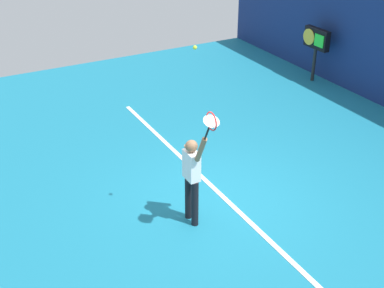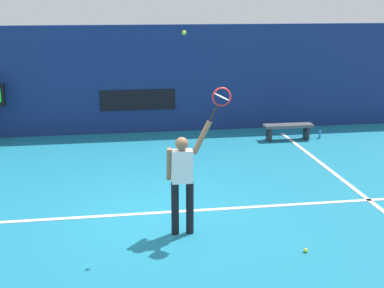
% 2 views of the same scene
% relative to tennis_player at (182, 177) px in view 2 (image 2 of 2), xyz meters
% --- Properties ---
extents(ground_plane, '(18.00, 18.00, 0.00)m').
position_rel_tennis_player_xyz_m(ground_plane, '(-0.36, 0.80, -1.01)').
color(ground_plane, teal).
extents(back_wall, '(18.00, 0.20, 3.15)m').
position_rel_tennis_player_xyz_m(back_wall, '(-0.36, 7.19, 0.57)').
color(back_wall, navy).
rests_on(back_wall, ground_plane).
extents(sponsor_banner_center, '(2.20, 0.03, 0.60)m').
position_rel_tennis_player_xyz_m(sponsor_banner_center, '(-0.36, 7.07, -0.02)').
color(sponsor_banner_center, black).
extents(court_baseline, '(10.00, 0.10, 0.01)m').
position_rel_tennis_player_xyz_m(court_baseline, '(-0.36, 0.92, -1.00)').
color(court_baseline, white).
rests_on(court_baseline, ground_plane).
extents(court_sideline, '(0.10, 7.00, 0.01)m').
position_rel_tennis_player_xyz_m(court_sideline, '(3.85, 2.80, -1.00)').
color(court_sideline, white).
rests_on(court_sideline, ground_plane).
extents(tennis_player, '(0.74, 0.31, 1.95)m').
position_rel_tennis_player_xyz_m(tennis_player, '(0.00, 0.00, 0.00)').
color(tennis_player, black).
rests_on(tennis_player, ground_plane).
extents(tennis_racket, '(0.42, 0.27, 0.62)m').
position_rel_tennis_player_xyz_m(tennis_racket, '(0.63, -0.00, 1.29)').
color(tennis_racket, black).
extents(tennis_ball, '(0.07, 0.07, 0.07)m').
position_rel_tennis_player_xyz_m(tennis_ball, '(0.04, 0.03, 2.33)').
color(tennis_ball, '#CCE033').
extents(court_bench, '(1.40, 0.36, 0.45)m').
position_rel_tennis_player_xyz_m(court_bench, '(3.78, 5.62, -0.67)').
color(court_bench, '#4C4C51').
rests_on(court_bench, ground_plane).
extents(water_bottle, '(0.07, 0.07, 0.24)m').
position_rel_tennis_player_xyz_m(water_bottle, '(4.73, 5.62, -0.89)').
color(water_bottle, '#338CD8').
rests_on(water_bottle, ground_plane).
extents(spare_ball, '(0.07, 0.07, 0.07)m').
position_rel_tennis_player_xyz_m(spare_ball, '(1.82, -0.98, -0.98)').
color(spare_ball, '#CCE033').
rests_on(spare_ball, ground_plane).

